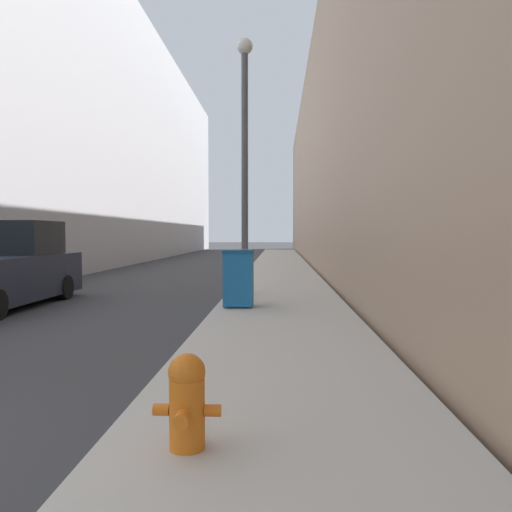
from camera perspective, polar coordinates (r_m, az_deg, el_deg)
sidewalk_right at (r=20.64m, az=2.83°, el=-2.11°), size 2.94×60.00×0.16m
building_left_glass at (r=32.49m, az=-24.15°, el=12.90°), size 12.00×60.00×15.42m
building_right_stone at (r=29.87m, az=17.74°, el=10.43°), size 12.00×60.00×11.82m
fire_hydrant at (r=3.88m, az=-7.90°, el=-15.88°), size 0.50×0.39×0.71m
trash_bin at (r=10.95m, az=-2.01°, el=-2.47°), size 0.65×0.70×1.25m
lamppost at (r=13.45m, az=-1.30°, el=11.79°), size 0.43×0.43×6.72m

